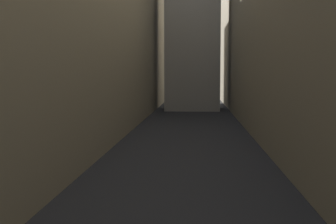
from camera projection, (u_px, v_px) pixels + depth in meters
ground_plane at (189, 135)px, 40.11m from camera, size 264.00×264.00×0.00m
building_block_left at (54, 16)px, 42.00m from camera, size 14.42×108.00×21.58m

